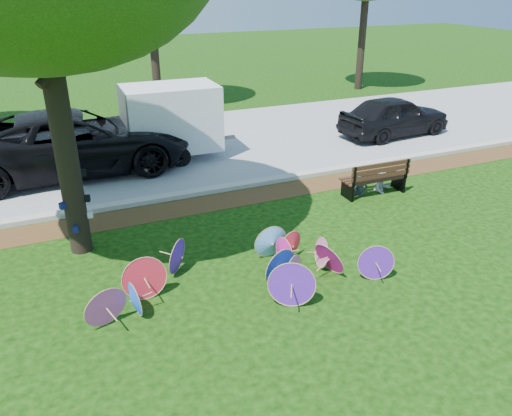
# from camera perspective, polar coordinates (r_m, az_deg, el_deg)

# --- Properties ---
(ground) EXTENTS (90.00, 90.00, 0.00)m
(ground) POSITION_cam_1_polar(r_m,az_deg,el_deg) (9.08, 2.17, -10.62)
(ground) COLOR black
(ground) RESTS_ON ground
(mulch_strip) EXTENTS (90.00, 1.00, 0.01)m
(mulch_strip) POSITION_cam_1_polar(r_m,az_deg,el_deg) (12.74, -6.55, 0.32)
(mulch_strip) COLOR #472D16
(mulch_strip) RESTS_ON ground
(curb) EXTENTS (90.00, 0.30, 0.12)m
(curb) POSITION_cam_1_polar(r_m,az_deg,el_deg) (13.34, -7.47, 1.69)
(curb) COLOR #B7B5AD
(curb) RESTS_ON ground
(street) EXTENTS (90.00, 8.00, 0.01)m
(street) POSITION_cam_1_polar(r_m,az_deg,el_deg) (17.15, -11.46, 6.52)
(street) COLOR gray
(street) RESTS_ON ground
(parasol_pile) EXTENTS (5.70, 2.41, 0.86)m
(parasol_pile) POSITION_cam_1_polar(r_m,az_deg,el_deg) (9.33, -0.41, -6.83)
(parasol_pile) COLOR blue
(parasol_pile) RESTS_ON ground
(black_van) EXTENTS (6.54, 3.05, 1.81)m
(black_van) POSITION_cam_1_polar(r_m,az_deg,el_deg) (15.53, -19.91, 7.09)
(black_van) COLOR black
(black_van) RESTS_ON ground
(dark_pickup) EXTENTS (4.33, 2.02, 1.44)m
(dark_pickup) POSITION_cam_1_polar(r_m,az_deg,el_deg) (18.94, 15.54, 10.11)
(dark_pickup) COLOR black
(dark_pickup) RESTS_ON ground
(cargo_trailer) EXTENTS (2.88, 1.87, 2.59)m
(cargo_trailer) POSITION_cam_1_polar(r_m,az_deg,el_deg) (15.96, -9.63, 10.14)
(cargo_trailer) COLOR white
(cargo_trailer) RESTS_ON ground
(park_bench) EXTENTS (1.82, 0.73, 0.94)m
(park_bench) POSITION_cam_1_polar(r_m,az_deg,el_deg) (13.57, 13.25, 3.50)
(park_bench) COLOR black
(park_bench) RESTS_ON ground
(person_left) EXTENTS (0.47, 0.37, 1.15)m
(person_left) POSITION_cam_1_polar(r_m,az_deg,el_deg) (13.37, 11.96, 3.79)
(person_left) COLOR #333845
(person_left) RESTS_ON ground
(person_right) EXTENTS (0.56, 0.44, 1.13)m
(person_right) POSITION_cam_1_polar(r_m,az_deg,el_deg) (13.78, 14.36, 4.13)
(person_right) COLOR silver
(person_right) RESTS_ON ground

